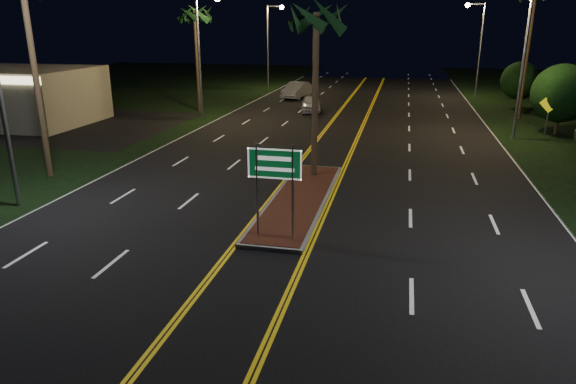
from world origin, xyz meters
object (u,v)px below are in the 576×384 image
(highway_sign, at_px, (275,173))
(warning_sign, at_px, (549,109))
(median_island, at_px, (299,199))
(palm_median, at_px, (316,17))
(streetlight_left_mid, at_px, (203,44))
(palm_left_far, at_px, (195,15))
(streetlight_left_near, at_px, (3,62))
(streetlight_right_far, at_px, (477,39))
(shrub_far, at_px, (520,81))
(streetlight_right_mid, at_px, (519,47))
(car_near, at_px, (311,102))
(streetlight_left_far, at_px, (271,37))
(shrub_mid, at_px, (562,93))
(car_far, at_px, (297,89))

(highway_sign, bearing_deg, warning_sign, 56.67)
(median_island, height_order, palm_median, palm_median)
(streetlight_left_mid, relative_size, palm_left_far, 1.02)
(median_island, bearing_deg, streetlight_left_near, -164.22)
(median_island, distance_m, streetlight_right_far, 37.00)
(palm_left_far, distance_m, shrub_far, 28.30)
(streetlight_left_mid, height_order, warning_sign, streetlight_left_mid)
(highway_sign, relative_size, streetlight_left_near, 0.36)
(streetlight_right_mid, xyz_separation_m, car_near, (-14.19, 7.81, -4.87))
(streetlight_left_mid, xyz_separation_m, car_near, (7.03, 5.81, -4.87))
(streetlight_right_mid, bearing_deg, car_near, 151.16)
(streetlight_left_far, distance_m, palm_left_far, 16.28)
(palm_left_far, bearing_deg, streetlight_left_mid, -61.33)
(streetlight_right_mid, height_order, warning_sign, streetlight_right_mid)
(streetlight_left_mid, height_order, shrub_mid, streetlight_left_mid)
(shrub_far, xyz_separation_m, car_far, (-20.26, 1.91, -1.43))
(streetlight_right_mid, xyz_separation_m, palm_median, (-10.61, -11.50, 1.62))
(streetlight_left_mid, relative_size, palm_median, 1.08)
(car_near, height_order, warning_sign, warning_sign)
(streetlight_right_far, xyz_separation_m, shrub_mid, (3.39, -18.00, -2.93))
(streetlight_left_near, height_order, palm_median, streetlight_left_near)
(median_island, relative_size, car_near, 2.18)
(palm_left_far, distance_m, car_far, 13.60)
(shrub_mid, bearing_deg, streetlight_left_near, -140.90)
(warning_sign, bearing_deg, shrub_far, 97.16)
(palm_median, height_order, car_far, palm_median)
(streetlight_right_far, relative_size, warning_sign, 3.17)
(median_island, bearing_deg, warning_sign, 50.14)
(median_island, bearing_deg, highway_sign, -90.00)
(highway_sign, bearing_deg, shrub_mid, 56.56)
(streetlight_left_far, distance_m, car_far, 8.77)
(highway_sign, bearing_deg, shrub_far, 67.43)
(streetlight_left_far, relative_size, streetlight_right_far, 1.00)
(streetlight_right_mid, bearing_deg, warning_sign, 13.38)
(streetlight_right_far, distance_m, shrub_far, 7.56)
(palm_median, xyz_separation_m, shrub_mid, (14.00, 13.50, -4.55))
(streetlight_right_far, bearing_deg, warning_sign, -83.00)
(streetlight_right_mid, height_order, palm_left_far, streetlight_right_mid)
(streetlight_left_near, distance_m, streetlight_right_mid, 27.83)
(palm_left_far, height_order, car_near, palm_left_far)
(streetlight_right_mid, relative_size, streetlight_right_far, 1.00)
(shrub_far, bearing_deg, palm_median, -118.42)
(streetlight_right_mid, relative_size, shrub_mid, 1.95)
(streetlight_right_far, distance_m, shrub_mid, 18.55)
(streetlight_left_far, bearing_deg, warning_sign, -42.23)
(streetlight_right_far, distance_m, car_far, 18.19)
(streetlight_left_mid, relative_size, streetlight_right_mid, 1.00)
(streetlight_right_mid, relative_size, palm_median, 1.08)
(highway_sign, bearing_deg, median_island, 90.00)
(streetlight_right_far, xyz_separation_m, palm_median, (-10.61, -31.50, 1.62))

